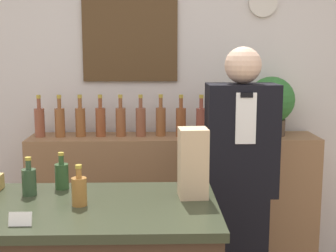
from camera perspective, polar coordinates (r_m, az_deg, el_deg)
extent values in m
cube|color=silver|center=(3.53, -2.13, 4.85)|extent=(5.20, 0.06, 2.70)
cube|color=#4B341C|center=(3.48, -4.64, 10.31)|extent=(0.69, 0.02, 0.59)
cylinder|color=beige|center=(3.58, 11.50, 14.54)|extent=(0.21, 0.03, 0.21)
cube|color=#8E6642|center=(3.47, 0.67, -9.49)|extent=(2.05, 0.36, 1.01)
cube|color=#2B301F|center=(2.16, -11.37, -9.89)|extent=(1.29, 0.70, 0.04)
cube|color=black|center=(2.81, 8.91, -1.65)|extent=(0.41, 0.25, 0.66)
cube|color=white|center=(2.67, 9.48, 0.91)|extent=(0.12, 0.01, 0.29)
cube|color=black|center=(2.65, 9.57, 3.74)|extent=(0.07, 0.01, 0.03)
sphere|color=#DBB293|center=(2.76, 9.14, 7.33)|extent=(0.22, 0.22, 0.22)
cylinder|color=#4C3D2D|center=(3.45, 12.36, -0.15)|extent=(0.21, 0.21, 0.11)
sphere|color=#2D6B2D|center=(3.42, 12.48, 3.14)|extent=(0.33, 0.33, 0.33)
cube|color=tan|center=(2.18, 3.06, -4.52)|extent=(0.14, 0.14, 0.33)
cube|color=white|center=(1.95, -17.57, -10.77)|extent=(0.09, 0.02, 0.06)
cylinder|color=#2F492D|center=(2.32, -16.57, -6.58)|extent=(0.07, 0.07, 0.13)
cylinder|color=#2F492D|center=(2.30, -16.66, -4.55)|extent=(0.03, 0.03, 0.04)
cylinder|color=#B29933|center=(2.30, -16.70, -3.83)|extent=(0.03, 0.03, 0.01)
cylinder|color=#2B4C26|center=(2.39, -12.82, -6.02)|extent=(0.07, 0.07, 0.13)
cylinder|color=#2B4C26|center=(2.37, -12.90, -4.03)|extent=(0.03, 0.03, 0.04)
cylinder|color=#B29933|center=(2.36, -12.92, -3.33)|extent=(0.03, 0.03, 0.01)
cylinder|color=#9F692E|center=(2.12, -10.76, -7.87)|extent=(0.07, 0.07, 0.13)
cylinder|color=#9F692E|center=(2.10, -10.83, -5.65)|extent=(0.03, 0.03, 0.04)
cylinder|color=#B29933|center=(2.09, -10.86, -4.87)|extent=(0.03, 0.03, 0.01)
cylinder|color=brown|center=(3.42, -15.38, 0.39)|extent=(0.07, 0.07, 0.20)
cylinder|color=brown|center=(3.40, -15.48, 2.67)|extent=(0.03, 0.03, 0.07)
cylinder|color=#B29933|center=(3.39, -15.51, 3.47)|extent=(0.03, 0.03, 0.02)
cylinder|color=brown|center=(3.38, -13.04, 0.40)|extent=(0.07, 0.07, 0.20)
cylinder|color=brown|center=(3.37, -13.12, 2.70)|extent=(0.03, 0.03, 0.07)
cylinder|color=#B29933|center=(3.36, -13.15, 3.51)|extent=(0.03, 0.03, 0.02)
cylinder|color=brown|center=(3.37, -10.62, 0.45)|extent=(0.07, 0.07, 0.20)
cylinder|color=brown|center=(3.35, -10.69, 2.76)|extent=(0.03, 0.03, 0.07)
cylinder|color=#B29933|center=(3.35, -10.72, 3.57)|extent=(0.03, 0.03, 0.02)
cylinder|color=brown|center=(3.35, -8.22, 0.46)|extent=(0.07, 0.07, 0.20)
cylinder|color=brown|center=(3.33, -8.27, 2.79)|extent=(0.03, 0.03, 0.07)
cylinder|color=#B29933|center=(3.33, -8.29, 3.60)|extent=(0.03, 0.03, 0.02)
cylinder|color=brown|center=(3.34, -5.79, 0.47)|extent=(0.07, 0.07, 0.20)
cylinder|color=brown|center=(3.32, -5.82, 2.81)|extent=(0.03, 0.03, 0.07)
cylinder|color=#B29933|center=(3.31, -5.84, 3.63)|extent=(0.03, 0.03, 0.02)
cylinder|color=brown|center=(3.33, -3.34, 0.47)|extent=(0.07, 0.07, 0.20)
cylinder|color=brown|center=(3.31, -3.36, 2.82)|extent=(0.03, 0.03, 0.07)
cylinder|color=#B29933|center=(3.30, -3.37, 3.64)|extent=(0.03, 0.03, 0.02)
cylinder|color=brown|center=(3.34, -0.89, 0.52)|extent=(0.07, 0.07, 0.20)
cylinder|color=brown|center=(3.32, -0.89, 2.85)|extent=(0.03, 0.03, 0.07)
cylinder|color=#B29933|center=(3.31, -0.90, 3.67)|extent=(0.03, 0.03, 0.02)
cylinder|color=brown|center=(3.32, 1.58, 0.46)|extent=(0.07, 0.07, 0.20)
cylinder|color=brown|center=(3.30, 1.59, 2.81)|extent=(0.03, 0.03, 0.07)
cylinder|color=#B29933|center=(3.29, 1.60, 3.63)|extent=(0.03, 0.03, 0.02)
cylinder|color=brown|center=(3.32, 4.05, 0.44)|extent=(0.07, 0.07, 0.20)
cylinder|color=brown|center=(3.30, 4.08, 2.79)|extent=(0.03, 0.03, 0.07)
cylinder|color=#B29933|center=(3.29, 4.09, 3.62)|extent=(0.03, 0.03, 0.02)
cylinder|color=brown|center=(3.33, 6.49, 0.45)|extent=(0.07, 0.07, 0.20)
cylinder|color=brown|center=(3.32, 6.53, 2.79)|extent=(0.03, 0.03, 0.07)
cylinder|color=#B29933|center=(3.31, 6.55, 3.61)|extent=(0.03, 0.03, 0.02)
cylinder|color=brown|center=(3.39, 8.79, 0.55)|extent=(0.07, 0.07, 0.20)
cylinder|color=brown|center=(3.37, 8.85, 2.85)|extent=(0.03, 0.03, 0.07)
cylinder|color=#B29933|center=(3.37, 8.87, 3.65)|extent=(0.03, 0.03, 0.02)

